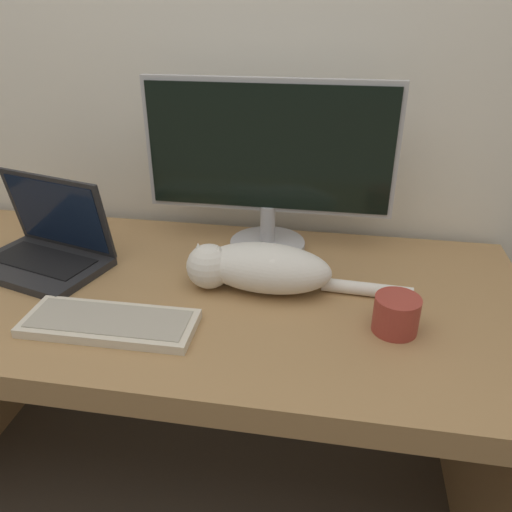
% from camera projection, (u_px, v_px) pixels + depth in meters
% --- Properties ---
extents(wall_back, '(6.40, 0.06, 2.60)m').
position_uv_depth(wall_back, '(217.00, 30.00, 1.33)').
color(wall_back, silver).
rests_on(wall_back, ground_plane).
extents(desk, '(1.63, 0.74, 0.76)m').
position_uv_depth(desk, '(187.00, 337.00, 1.27)').
color(desk, '#A37A4C').
rests_on(desk, ground_plane).
extents(monitor, '(0.65, 0.21, 0.45)m').
position_uv_depth(monitor, '(268.00, 162.00, 1.28)').
color(monitor, '#B2B2B7').
rests_on(monitor, desk).
extents(laptop, '(0.37, 0.29, 0.23)m').
position_uv_depth(laptop, '(46.00, 249.00, 1.28)').
color(laptop, '#232326').
rests_on(laptop, desk).
extents(external_keyboard, '(0.37, 0.14, 0.02)m').
position_uv_depth(external_keyboard, '(110.00, 323.00, 1.05)').
color(external_keyboard, beige).
rests_on(external_keyboard, desk).
extents(cat, '(0.53, 0.16, 0.11)m').
position_uv_depth(cat, '(259.00, 267.00, 1.17)').
color(cat, silver).
rests_on(cat, desk).
extents(coffee_mug, '(0.09, 0.09, 0.08)m').
position_uv_depth(coffee_mug, '(396.00, 314.00, 1.03)').
color(coffee_mug, '#9E382D').
rests_on(coffee_mug, desk).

